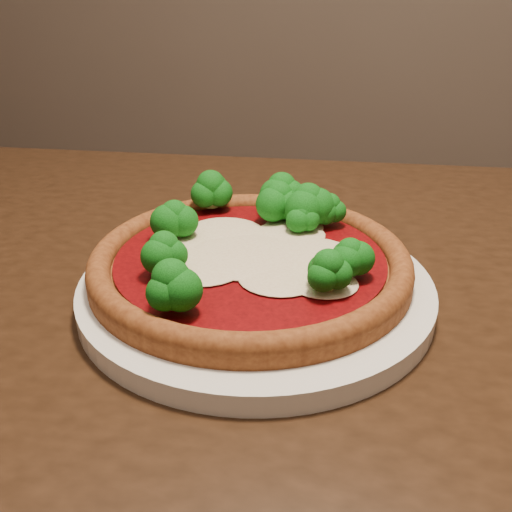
# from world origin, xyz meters

# --- Properties ---
(dining_table) EXTENTS (1.32, 0.93, 0.75)m
(dining_table) POSITION_xyz_m (0.15, 0.11, 0.65)
(dining_table) COLOR black
(dining_table) RESTS_ON floor
(plate) EXTENTS (0.30, 0.30, 0.02)m
(plate) POSITION_xyz_m (0.07, 0.09, 0.76)
(plate) COLOR white
(plate) RESTS_ON dining_table
(pizza) EXTENTS (0.28, 0.28, 0.06)m
(pizza) POSITION_xyz_m (0.06, 0.11, 0.79)
(pizza) COLOR brown
(pizza) RESTS_ON plate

